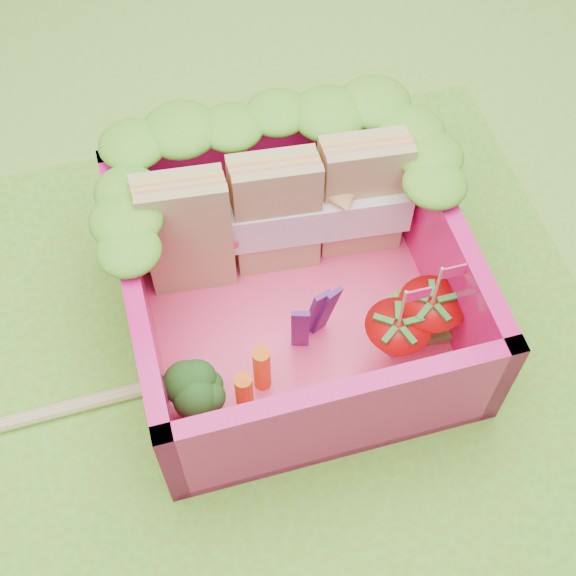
% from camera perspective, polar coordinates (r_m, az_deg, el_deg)
% --- Properties ---
extents(ground, '(14.00, 14.00, 0.00)m').
position_cam_1_polar(ground, '(3.37, 0.30, -4.95)').
color(ground, '#7DBD35').
rests_on(ground, ground).
extents(placemat, '(2.60, 2.60, 0.03)m').
position_cam_1_polar(placemat, '(3.36, 0.30, -4.83)').
color(placemat, '#70AB26').
rests_on(placemat, ground).
extents(bento_floor, '(1.30, 1.30, 0.05)m').
position_cam_1_polar(bento_floor, '(3.41, 0.44, -1.95)').
color(bento_floor, '#FF4176').
rests_on(bento_floor, placemat).
extents(bento_box, '(1.30, 1.30, 0.55)m').
position_cam_1_polar(bento_box, '(3.19, 0.47, 0.35)').
color(bento_box, '#DB1269').
rests_on(bento_box, placemat).
extents(lettuce_ruffle, '(1.43, 0.76, 0.11)m').
position_cam_1_polar(lettuce_ruffle, '(3.19, -1.63, 9.98)').
color(lettuce_ruffle, '#459B1C').
rests_on(lettuce_ruffle, bento_box).
extents(sandwich_stack, '(1.13, 0.28, 0.62)m').
position_cam_1_polar(sandwich_stack, '(3.30, -0.81, 5.24)').
color(sandwich_stack, tan).
rests_on(sandwich_stack, bento_floor).
extents(broccoli, '(0.31, 0.31, 0.25)m').
position_cam_1_polar(broccoli, '(3.04, -6.73, -7.19)').
color(broccoli, '#6A9648').
rests_on(broccoli, bento_floor).
extents(carrot_sticks, '(0.16, 0.15, 0.25)m').
position_cam_1_polar(carrot_sticks, '(3.09, -2.48, -6.61)').
color(carrot_sticks, orange).
rests_on(carrot_sticks, bento_floor).
extents(purple_wedges, '(0.19, 0.10, 0.38)m').
position_cam_1_polar(purple_wedges, '(3.15, 1.88, -2.12)').
color(purple_wedges, '#4C1A5E').
rests_on(purple_wedges, bento_floor).
extents(strawberry_left, '(0.26, 0.26, 0.50)m').
position_cam_1_polar(strawberry_left, '(3.19, 7.60, -3.77)').
color(strawberry_left, red).
rests_on(strawberry_left, bento_floor).
extents(strawberry_right, '(0.26, 0.26, 0.50)m').
position_cam_1_polar(strawberry_right, '(3.25, 9.90, -2.22)').
color(strawberry_right, red).
rests_on(strawberry_right, bento_floor).
extents(snap_peas, '(0.33, 0.34, 0.05)m').
position_cam_1_polar(snap_peas, '(3.39, 9.35, -1.86)').
color(snap_peas, '#50A534').
rests_on(snap_peas, bento_floor).
extents(chopsticks, '(2.23, 0.10, 0.05)m').
position_cam_1_polar(chopsticks, '(3.34, -16.85, -8.53)').
color(chopsticks, tan).
rests_on(chopsticks, placemat).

